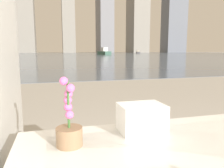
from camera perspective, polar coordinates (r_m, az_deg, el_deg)
The scene contains 8 objects.
potted_orchid at distance 1.11m, azimuth -11.15°, elevation -11.31°, with size 0.13×0.13×0.35m.
towel_stack at distance 1.30m, azimuth 7.67°, elevation -8.72°, with size 0.26×0.19×0.16m.
harbor_water at distance 62.29m, azimuth -14.57°, elevation 7.46°, with size 180.00×110.00×0.01m.
harbor_boat_1 at distance 81.17m, azimuth 6.83°, elevation 8.22°, with size 2.06×3.67×1.31m.
harbor_boat_3 at distance 57.30m, azimuth -2.07°, elevation 8.32°, with size 2.70×5.29×1.89m.
skyline_tower_1 at distance 119.73m, azimuth -22.15°, elevation 14.21°, with size 10.72×10.01×27.73m.
skyline_tower_3 at distance 122.34m, azimuth -1.96°, elevation 15.50°, with size 7.26×13.77×31.14m.
skyline_tower_4 at distance 128.43m, azimuth 6.70°, elevation 16.61°, with size 9.21×13.62×37.79m.
Camera 1 is at (-0.69, -0.28, 1.03)m, focal length 35.00 mm.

